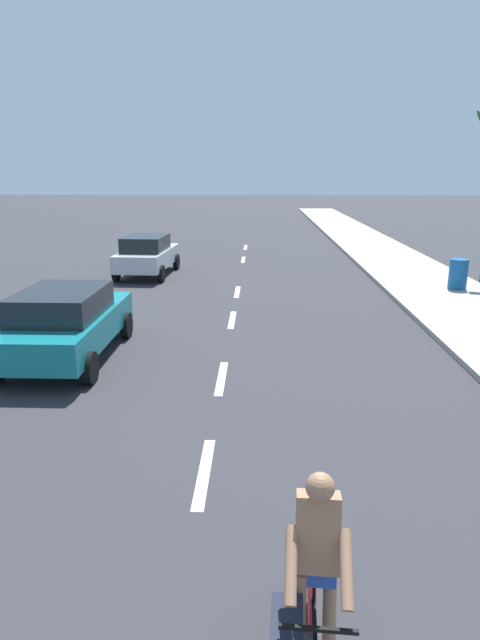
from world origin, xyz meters
The scene contains 12 objects.
ground_plane centered at (0.00, 20.00, 0.00)m, with size 160.00×160.00×0.00m, color #2D2D33.
sidewalk_strip centered at (6.83, 22.00, 0.07)m, with size 3.60×80.00×0.14m, color #9E998E.
lane_stripe_2 centered at (0.00, 8.87, 0.00)m, with size 0.16×1.80×0.01m, color white.
lane_stripe_3 centered at (0.00, 12.35, 0.00)m, with size 0.16×1.80×0.01m, color white.
lane_stripe_4 centered at (0.00, 16.73, 0.00)m, with size 0.16×1.80×0.01m, color white.
lane_stripe_5 centered at (0.00, 20.32, 0.00)m, with size 0.16×1.80×0.01m, color white.
lane_stripe_6 centered at (0.00, 27.34, 0.00)m, with size 0.16×1.80×0.01m, color white.
lane_stripe_7 centered at (0.00, 31.63, 0.00)m, with size 0.16×1.80×0.01m, color white.
cyclist centered at (1.14, 5.83, 0.83)m, with size 0.63×1.71×1.82m.
parked_car_teal centered at (-3.44, 13.42, 0.84)m, with size 2.03×4.39×1.57m.
parked_car_silver centered at (-3.66, 23.29, 0.84)m, with size 2.07×4.16×1.57m.
trash_bin_far centered at (7.43, 20.45, 0.65)m, with size 0.60×0.60×1.01m, color #14518C.
Camera 1 is at (0.72, 2.34, 3.96)m, focal length 30.28 mm.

